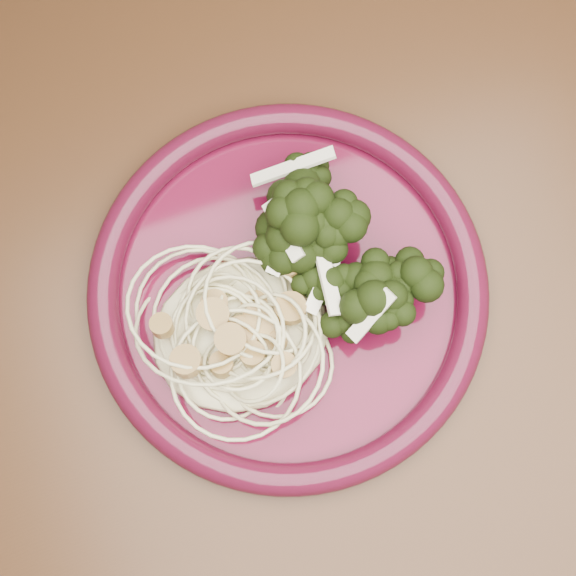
# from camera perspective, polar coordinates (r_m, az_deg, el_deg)

# --- Properties ---
(dining_table) EXTENTS (1.20, 0.80, 0.75)m
(dining_table) POSITION_cam_1_polar(r_m,az_deg,el_deg) (0.73, -7.27, -6.04)
(dining_table) COLOR #472814
(dining_table) RESTS_ON ground
(dinner_plate) EXTENTS (0.41, 0.41, 0.03)m
(dinner_plate) POSITION_cam_1_polar(r_m,az_deg,el_deg) (0.63, -0.00, -0.18)
(dinner_plate) COLOR #4F0A20
(dinner_plate) RESTS_ON dining_table
(spaghetti_pile) EXTENTS (0.18, 0.17, 0.03)m
(spaghetti_pile) POSITION_cam_1_polar(r_m,az_deg,el_deg) (0.61, -3.42, -3.08)
(spaghetti_pile) COLOR beige
(spaghetti_pile) RESTS_ON dinner_plate
(scallop_cluster) EXTENTS (0.16, 0.16, 0.04)m
(scallop_cluster) POSITION_cam_1_polar(r_m,az_deg,el_deg) (0.58, -3.63, -2.44)
(scallop_cluster) COLOR #AC8540
(scallop_cluster) RESTS_ON spaghetti_pile
(broccoli_pile) EXTENTS (0.16, 0.19, 0.06)m
(broccoli_pile) POSITION_cam_1_polar(r_m,az_deg,el_deg) (0.62, 4.15, 4.12)
(broccoli_pile) COLOR black
(broccoli_pile) RESTS_ON dinner_plate
(onion_garnish) EXTENTS (0.11, 0.12, 0.06)m
(onion_garnish) POSITION_cam_1_polar(r_m,az_deg,el_deg) (0.59, 4.38, 5.12)
(onion_garnish) COLOR white
(onion_garnish) RESTS_ON broccoli_pile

